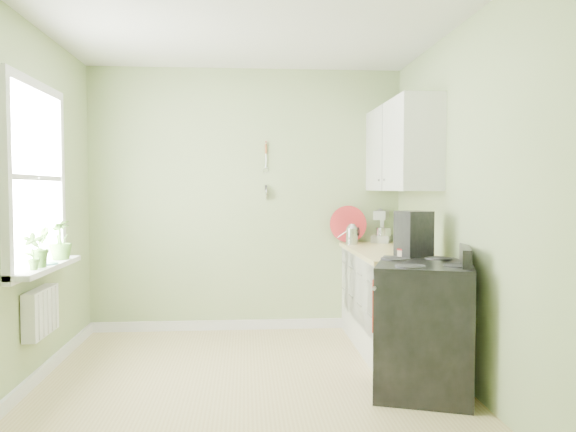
{
  "coord_description": "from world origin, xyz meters",
  "views": [
    {
      "loc": [
        -0.01,
        -4.02,
        1.47
      ],
      "look_at": [
        0.33,
        0.55,
        1.25
      ],
      "focal_mm": 35.0,
      "sensor_mm": 36.0,
      "label": 1
    }
  ],
  "objects": [
    {
      "name": "floor",
      "position": [
        0.0,
        0.0,
        -0.01
      ],
      "size": [
        3.2,
        3.6,
        0.02
      ],
      "primitive_type": "cube",
      "color": "tan",
      "rests_on": "ground"
    },
    {
      "name": "ceiling",
      "position": [
        0.0,
        0.0,
        2.71
      ],
      "size": [
        3.2,
        3.6,
        0.02
      ],
      "primitive_type": "cube",
      "color": "white",
      "rests_on": "wall_back"
    },
    {
      "name": "wall_back",
      "position": [
        0.0,
        1.81,
        1.35
      ],
      "size": [
        3.2,
        0.02,
        2.7
      ],
      "primitive_type": "cube",
      "color": "#A5B87D",
      "rests_on": "floor"
    },
    {
      "name": "wall_left",
      "position": [
        -1.61,
        0.0,
        1.35
      ],
      "size": [
        0.02,
        3.6,
        2.7
      ],
      "primitive_type": "cube",
      "color": "#A5B87D",
      "rests_on": "floor"
    },
    {
      "name": "wall_right",
      "position": [
        1.61,
        0.0,
        1.35
      ],
      "size": [
        0.02,
        3.6,
        2.7
      ],
      "primitive_type": "cube",
      "color": "#A5B87D",
      "rests_on": "floor"
    },
    {
      "name": "base_cabinets",
      "position": [
        1.3,
        1.0,
        0.43
      ],
      "size": [
        0.6,
        1.6,
        0.87
      ],
      "primitive_type": "cube",
      "color": "white",
      "rests_on": "floor"
    },
    {
      "name": "countertop",
      "position": [
        1.29,
        1.0,
        0.89
      ],
      "size": [
        0.64,
        1.6,
        0.04
      ],
      "primitive_type": "cube",
      "color": "beige",
      "rests_on": "base_cabinets"
    },
    {
      "name": "upper_cabinets",
      "position": [
        1.43,
        1.1,
        1.85
      ],
      "size": [
        0.35,
        1.4,
        0.8
      ],
      "primitive_type": "cube",
      "color": "white",
      "rests_on": "wall_right"
    },
    {
      "name": "window",
      "position": [
        -1.58,
        0.3,
        1.55
      ],
      "size": [
        0.06,
        1.14,
        1.44
      ],
      "color": "white",
      "rests_on": "wall_left"
    },
    {
      "name": "window_sill",
      "position": [
        -1.51,
        0.3,
        0.88
      ],
      "size": [
        0.18,
        1.14,
        0.04
      ],
      "primitive_type": "cube",
      "color": "white",
      "rests_on": "wall_left"
    },
    {
      "name": "radiator",
      "position": [
        -1.54,
        0.25,
        0.55
      ],
      "size": [
        0.12,
        0.5,
        0.35
      ],
      "primitive_type": "cube",
      "color": "white",
      "rests_on": "wall_left"
    },
    {
      "name": "wall_utensils",
      "position": [
        0.2,
        1.78,
        1.56
      ],
      "size": [
        0.02,
        0.14,
        0.58
      ],
      "color": "beige",
      "rests_on": "wall_back"
    },
    {
      "name": "stove",
      "position": [
        1.28,
        -0.09,
        0.48
      ],
      "size": [
        0.9,
        0.94,
        1.06
      ],
      "color": "black",
      "rests_on": "floor"
    },
    {
      "name": "stand_mixer",
      "position": [
        1.41,
        1.74,
        1.07
      ],
      "size": [
        0.28,
        0.34,
        0.37
      ],
      "color": "#B2B2B7",
      "rests_on": "countertop"
    },
    {
      "name": "kettle",
      "position": [
        1.05,
        1.52,
        1.01
      ],
      "size": [
        0.2,
        0.12,
        0.21
      ],
      "color": "silver",
      "rests_on": "countertop"
    },
    {
      "name": "coffee_maker",
      "position": [
        1.31,
        0.3,
        1.09
      ],
      "size": [
        0.28,
        0.29,
        0.38
      ],
      "color": "black",
      "rests_on": "countertop"
    },
    {
      "name": "red_tray",
      "position": [
        1.05,
        1.72,
        1.1
      ],
      "size": [
        0.38,
        0.07,
        0.38
      ],
      "primitive_type": "cylinder",
      "rotation": [
        1.45,
        0.0,
        0.01
      ],
      "color": "#A92326",
      "rests_on": "countertop"
    },
    {
      "name": "jar",
      "position": [
        1.22,
        0.3,
        0.95
      ],
      "size": [
        0.08,
        0.08,
        0.09
      ],
      "color": "beige",
      "rests_on": "countertop"
    },
    {
      "name": "plant_a",
      "position": [
        -1.5,
        0.01,
        1.03
      ],
      "size": [
        0.17,
        0.14,
        0.27
      ],
      "primitive_type": "imported",
      "rotation": [
        0.0,
        0.0,
        0.39
      ],
      "color": "#4C7E2D",
      "rests_on": "window_sill"
    },
    {
      "name": "plant_b",
      "position": [
        -1.5,
        0.15,
        1.05
      ],
      "size": [
        0.16,
        0.19,
        0.3
      ],
      "primitive_type": "imported",
      "rotation": [
        0.0,
        0.0,
        1.75
      ],
      "color": "#4C7E2D",
      "rests_on": "window_sill"
    },
    {
      "name": "plant_c",
      "position": [
        -1.5,
        0.6,
        1.06
      ],
      "size": [
        0.23,
        0.23,
        0.32
      ],
      "primitive_type": "imported",
      "rotation": [
        0.0,
        0.0,
        4.33
      ],
      "color": "#4C7E2D",
      "rests_on": "window_sill"
    }
  ]
}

